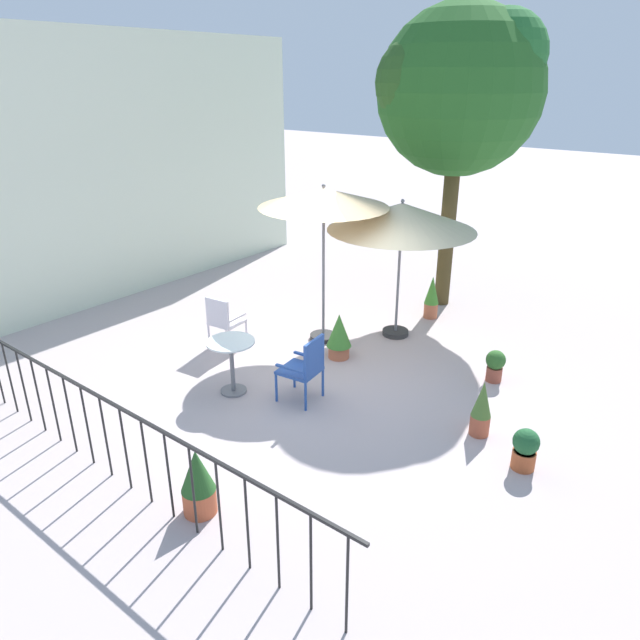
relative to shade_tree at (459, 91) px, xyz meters
name	(u,v)px	position (x,y,z in m)	size (l,w,h in m)	color
ground_plane	(316,376)	(-3.85, 0.05, -3.81)	(60.00, 60.00, 0.00)	#B7A6A6
villa_facade	(92,173)	(-3.85, 5.20, -1.39)	(10.22, 0.30, 4.83)	silver
terrace_railing	(123,434)	(-7.02, 0.05, -3.13)	(0.03, 6.00, 1.01)	black
shade_tree	(459,91)	(0.00, 0.00, 0.00)	(2.93, 2.79, 5.20)	#493C1F
patio_umbrella_0	(402,217)	(-1.87, -0.11, -1.80)	(2.35, 2.35, 2.30)	#2D2D2D
patio_umbrella_1	(324,200)	(-2.76, 0.75, -1.49)	(2.01, 2.01, 2.55)	#2D2D2D
cafe_table_0	(232,357)	(-4.91, 0.66, -3.28)	(0.66, 0.66, 0.78)	silver
patio_chair_0	(223,319)	(-4.01, 1.78, -3.31)	(0.50, 0.51, 0.88)	silver
patio_chair_1	(305,366)	(-4.47, -0.28, -3.29)	(0.54, 0.56, 0.94)	#2A50A2
potted_plant_0	(198,482)	(-6.80, -0.81, -3.44)	(0.35, 0.35, 0.74)	#BF5736
potted_plant_1	(339,335)	(-3.15, 0.14, -3.43)	(0.39, 0.39, 0.72)	#B66041
potted_plant_2	(525,448)	(-4.10, -3.12, -3.55)	(0.29, 0.29, 0.49)	#AA502B
potted_plant_3	(432,297)	(-0.83, -0.21, -3.42)	(0.26, 0.26, 0.78)	#AF5D3F
potted_plant_4	(495,365)	(-2.38, -2.06, -3.55)	(0.28, 0.28, 0.47)	brown
potted_plant_5	(482,409)	(-3.78, -2.45, -3.45)	(0.24, 0.24, 0.72)	#A85137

